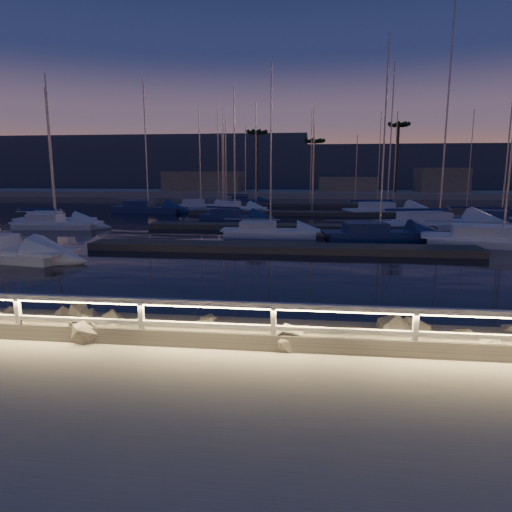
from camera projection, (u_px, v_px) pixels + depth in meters
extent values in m
plane|color=#A5A195|center=(229.00, 347.00, 10.18)|extent=(400.00, 400.00, 0.00)
cube|color=#A5A195|center=(202.00, 408.00, 7.75)|extent=(240.00, 5.00, 0.20)
cube|color=slate|center=(239.00, 336.00, 11.69)|extent=(240.00, 3.45, 1.29)
plane|color=black|center=(303.00, 195.00, 88.37)|extent=(320.00, 320.00, 0.00)
plane|color=black|center=(229.00, 397.00, 10.39)|extent=(400.00, 400.00, 0.00)
cube|color=silver|center=(18.00, 317.00, 10.68)|extent=(0.11, 0.11, 1.00)
cube|color=silver|center=(142.00, 322.00, 10.32)|extent=(0.11, 0.11, 1.00)
cube|color=silver|center=(273.00, 328.00, 9.97)|extent=(0.11, 0.11, 1.00)
cube|color=silver|center=(415.00, 333.00, 9.61)|extent=(0.11, 0.11, 1.00)
cube|color=silver|center=(228.00, 304.00, 9.99)|extent=(44.00, 0.12, 0.12)
cube|color=silver|center=(228.00, 326.00, 10.08)|extent=(44.00, 0.09, 0.09)
cube|color=#FFD272|center=(228.00, 308.00, 9.99)|extent=(44.00, 0.04, 0.03)
sphere|color=slate|center=(495.00, 341.00, 11.42)|extent=(0.90, 0.90, 0.90)
sphere|color=slate|center=(36.00, 327.00, 11.78)|extent=(0.73, 0.73, 0.73)
sphere|color=slate|center=(64.00, 321.00, 13.19)|extent=(0.86, 0.86, 0.86)
cube|color=#524B44|center=(279.00, 248.00, 25.87)|extent=(22.00, 2.00, 0.40)
cube|color=#524B44|center=(288.00, 227.00, 35.63)|extent=(22.00, 2.00, 0.40)
cube|color=#524B44|center=(294.00, 213.00, 47.34)|extent=(22.00, 2.00, 0.40)
cube|color=#524B44|center=(298.00, 205.00, 59.05)|extent=(22.00, 2.00, 0.40)
cube|color=#A5A195|center=(302.00, 194.00, 82.44)|extent=(160.00, 14.00, 1.20)
cube|color=gray|center=(204.00, 183.00, 84.21)|extent=(14.00, 8.00, 4.00)
cube|color=gray|center=(347.00, 186.00, 82.19)|extent=(10.00, 6.00, 3.00)
cube|color=gray|center=(441.00, 182.00, 79.17)|extent=(8.00, 7.00, 4.60)
cylinder|color=#4C3923|center=(257.00, 161.00, 80.37)|extent=(0.44, 0.44, 10.50)
cylinder|color=#4C3923|center=(314.00, 166.00, 80.30)|extent=(0.44, 0.44, 9.00)
cylinder|color=#4C3923|center=(397.00, 158.00, 77.43)|extent=(0.44, 0.44, 11.50)
cube|color=#394359|center=(306.00, 171.00, 136.33)|extent=(220.00, 30.00, 14.00)
cube|color=#394359|center=(127.00, 165.00, 152.86)|extent=(120.00, 25.00, 18.00)
cube|color=white|center=(55.00, 223.00, 39.02)|extent=(6.27, 2.55, 0.52)
cube|color=white|center=(55.00, 219.00, 38.96)|extent=(6.75, 2.29, 0.14)
cube|color=white|center=(45.00, 215.00, 38.93)|extent=(2.50, 1.73, 0.61)
cylinder|color=#9E9EA2|center=(50.00, 154.00, 37.97)|extent=(0.11, 0.11, 10.62)
cylinder|color=#9E9EA2|center=(40.00, 209.00, 38.86)|extent=(3.81, 0.40, 0.08)
cube|color=white|center=(2.00, 256.00, 23.65)|extent=(7.77, 3.71, 0.58)
cube|color=white|center=(1.00, 249.00, 23.59)|extent=(8.31, 3.44, 0.16)
cube|color=navy|center=(379.00, 237.00, 30.61)|extent=(7.43, 3.58, 0.51)
cube|color=navy|center=(380.00, 232.00, 30.55)|extent=(7.95, 3.33, 0.14)
cube|color=navy|center=(365.00, 227.00, 30.44)|extent=(3.04, 2.24, 0.61)
cylinder|color=#9E9EA2|center=(384.00, 135.00, 29.41)|extent=(0.11, 0.11, 12.37)
cylinder|color=#9E9EA2|center=(358.00, 220.00, 30.33)|extent=(4.40, 0.85, 0.07)
cube|color=white|center=(502.00, 244.00, 27.55)|extent=(9.03, 4.57, 0.58)
cube|color=white|center=(503.00, 238.00, 27.48)|extent=(9.64, 4.30, 0.16)
cube|color=white|center=(482.00, 231.00, 27.79)|extent=(3.72, 2.79, 0.68)
cylinder|color=#9E9EA2|center=(472.00, 222.00, 27.88)|extent=(5.29, 1.18, 0.08)
cube|color=white|center=(57.00, 227.00, 36.19)|extent=(6.49, 2.41, 0.54)
cube|color=white|center=(57.00, 222.00, 36.13)|extent=(7.00, 2.11, 0.15)
cube|color=white|center=(46.00, 218.00, 36.13)|extent=(2.56, 1.71, 0.64)
cylinder|color=#9E9EA2|center=(51.00, 149.00, 35.10)|extent=(0.12, 0.12, 11.11)
cylinder|color=#9E9EA2|center=(40.00, 212.00, 36.08)|extent=(4.00, 0.25, 0.08)
cube|color=white|center=(270.00, 235.00, 31.63)|extent=(6.27, 2.10, 0.49)
cube|color=white|center=(270.00, 230.00, 31.58)|extent=(6.79, 1.78, 0.13)
cube|color=white|center=(258.00, 226.00, 31.62)|extent=(2.44, 1.57, 0.58)
cylinder|color=#9E9EA2|center=(271.00, 148.00, 30.57)|extent=(0.11, 0.11, 10.88)
cylinder|color=#9E9EA2|center=(252.00, 219.00, 31.59)|extent=(3.92, 0.08, 0.07)
cube|color=navy|center=(235.00, 219.00, 42.00)|extent=(6.89, 4.51, 0.47)
cube|color=navy|center=(235.00, 216.00, 41.95)|extent=(7.27, 4.42, 0.13)
cube|color=navy|center=(227.00, 212.00, 42.33)|extent=(2.98, 2.49, 0.56)
cylinder|color=#9E9EA2|center=(235.00, 152.00, 40.90)|extent=(0.10, 0.10, 11.38)
cylinder|color=#9E9EA2|center=(223.00, 207.00, 42.47)|extent=(3.81, 1.62, 0.07)
cube|color=white|center=(439.00, 226.00, 36.38)|extent=(9.76, 5.18, 0.62)
cube|color=white|center=(439.00, 221.00, 36.31)|extent=(10.40, 4.91, 0.17)
cube|color=white|center=(424.00, 217.00, 36.09)|extent=(4.06, 3.10, 0.74)
cylinder|color=#9E9EA2|center=(447.00, 115.00, 34.82)|extent=(0.14, 0.14, 16.14)
cylinder|color=#9E9EA2|center=(417.00, 210.00, 35.92)|extent=(5.67, 1.44, 0.09)
cube|color=white|center=(201.00, 208.00, 54.56)|extent=(6.83, 4.29, 0.55)
cube|color=white|center=(201.00, 205.00, 54.50)|extent=(7.22, 4.18, 0.15)
cube|color=white|center=(193.00, 202.00, 54.23)|extent=(2.93, 2.40, 0.65)
cylinder|color=#9E9EA2|center=(200.00, 156.00, 53.46)|extent=(0.12, 0.12, 11.25)
cylinder|color=#9E9EA2|center=(189.00, 198.00, 54.03)|extent=(3.82, 1.49, 0.08)
cube|color=white|center=(235.00, 210.00, 52.09)|extent=(7.08, 4.36, 0.52)
cube|color=white|center=(235.00, 207.00, 52.03)|extent=(7.49, 4.23, 0.14)
cube|color=white|center=(228.00, 204.00, 52.38)|extent=(3.02, 2.46, 0.62)
cylinder|color=#9E9EA2|center=(234.00, 154.00, 50.95)|extent=(0.11, 0.11, 11.66)
cylinder|color=#9E9EA2|center=(224.00, 200.00, 52.50)|extent=(3.98, 1.48, 0.08)
cube|color=white|center=(387.00, 213.00, 48.12)|extent=(8.85, 4.93, 0.61)
cube|color=white|center=(387.00, 209.00, 48.05)|extent=(9.42, 4.72, 0.17)
cube|color=white|center=(377.00, 206.00, 47.81)|extent=(3.71, 2.90, 0.72)
cylinder|color=#9E9EA2|center=(391.00, 137.00, 46.70)|extent=(0.13, 0.13, 14.60)
cylinder|color=#9E9EA2|center=(372.00, 201.00, 47.62)|extent=(5.09, 1.48, 0.09)
cube|color=navy|center=(501.00, 223.00, 38.96)|extent=(8.81, 5.03, 0.56)
cube|color=navy|center=(501.00, 219.00, 38.90)|extent=(9.37, 4.82, 0.15)
cube|color=navy|center=(486.00, 214.00, 39.28)|extent=(3.71, 2.92, 0.66)
cylinder|color=#9E9EA2|center=(510.00, 130.00, 37.55)|extent=(0.12, 0.12, 14.53)
cylinder|color=#9E9EA2|center=(479.00, 208.00, 39.42)|extent=(5.04, 1.55, 0.08)
cube|color=navy|center=(246.00, 202.00, 64.84)|extent=(5.93, 2.37, 0.49)
cube|color=navy|center=(246.00, 200.00, 64.78)|extent=(6.39, 2.11, 0.13)
cube|color=navy|center=(240.00, 198.00, 64.76)|extent=(2.36, 1.62, 0.58)
cylinder|color=#9E9EA2|center=(245.00, 163.00, 63.85)|extent=(0.11, 0.11, 10.07)
cylinder|color=#9E9EA2|center=(237.00, 195.00, 64.70)|extent=(3.62, 0.35, 0.07)
cube|color=navy|center=(149.00, 211.00, 50.80)|extent=(8.09, 3.74, 0.61)
cube|color=navy|center=(148.00, 207.00, 50.73)|extent=(8.67, 3.45, 0.17)
cube|color=navy|center=(140.00, 204.00, 50.94)|extent=(3.29, 2.38, 0.72)
cylinder|color=#9E9EA2|center=(146.00, 144.00, 49.47)|extent=(0.13, 0.13, 13.52)
cylinder|color=#9E9EA2|center=(135.00, 199.00, 50.98)|extent=(4.83, 0.82, 0.09)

